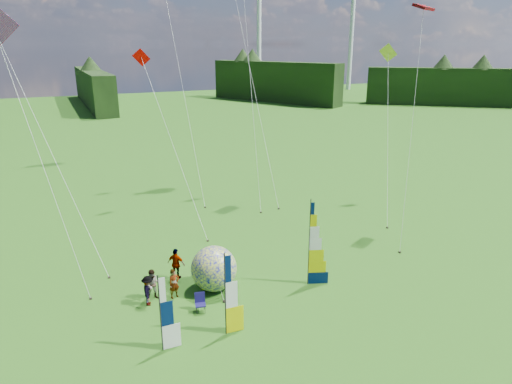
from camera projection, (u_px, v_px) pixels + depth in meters
name	position (u px, v px, depth m)	size (l,w,h in m)	color
ground	(312.00, 328.00, 20.80)	(220.00, 220.00, 0.00)	#3E7F24
treeline_ring	(316.00, 248.00, 19.57)	(210.00, 210.00, 8.00)	#213B14
turbine_left	(351.00, 34.00, 126.09)	(8.00, 1.20, 30.00)	silver
turbine_right	(259.00, 34.00, 122.19)	(8.00, 1.20, 30.00)	silver
feather_banner_main	(309.00, 244.00, 23.93)	(1.27, 0.10, 4.67)	#041542
side_banner_left	(225.00, 296.00, 19.82)	(1.06, 0.10, 3.83)	#D6CE00
side_banner_far	(160.00, 315.00, 18.80)	(1.00, 0.10, 3.41)	white
bol_inflatable	(214.00, 269.00, 23.77)	(2.40, 2.40, 2.40)	#000092
spectator_a	(174.00, 284.00, 23.11)	(0.57, 0.38, 1.57)	#66594C
spectator_b	(153.00, 285.00, 22.96)	(0.79, 0.39, 1.62)	#66594C
spectator_c	(148.00, 291.00, 22.47)	(1.00, 0.37, 1.55)	#66594C
spectator_d	(176.00, 264.00, 24.95)	(1.04, 0.43, 1.78)	#66594C
camp_chair	(200.00, 303.00, 21.93)	(0.54, 0.54, 0.94)	#110E40
kite_whale	(249.00, 54.00, 37.28)	(3.36, 14.84, 23.24)	black
kite_rainbow_delta	(46.00, 127.00, 24.93)	(8.98, 11.71, 16.04)	red
kite_parafoil	(413.00, 113.00, 28.40)	(7.77, 8.13, 16.51)	#B40008
small_kite_red	(172.00, 135.00, 31.99)	(3.74, 12.13, 12.52)	#C50300
small_kite_orange	(252.00, 89.00, 35.86)	(4.52, 10.13, 17.99)	#EE3A00
small_kite_yellow	(388.00, 127.00, 33.88)	(6.86, 9.15, 12.93)	yellow
small_kite_pink	(29.00, 118.00, 21.65)	(5.97, 7.15, 18.04)	#FA53C3
small_kite_green	(180.00, 69.00, 37.12)	(2.52, 12.23, 20.79)	green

